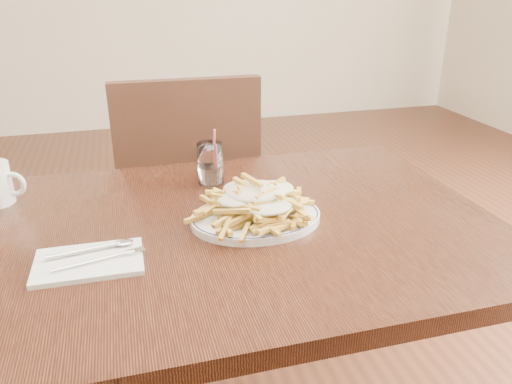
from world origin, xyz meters
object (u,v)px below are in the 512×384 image
object	(u,v)px
chair_far	(188,196)
loaded_fries	(256,197)
table	(220,256)
fries_plate	(256,218)
water_glass	(211,166)

from	to	relation	value
chair_far	loaded_fries	xyz separation A→B (m)	(0.07, -0.63, 0.26)
table	fries_plate	distance (m)	0.12
chair_far	fries_plate	world-z (taller)	chair_far
table	fries_plate	world-z (taller)	fries_plate
table	loaded_fries	world-z (taller)	loaded_fries
chair_far	loaded_fries	world-z (taller)	chair_far
loaded_fries	water_glass	size ratio (longest dim) A/B	1.87
chair_far	fries_plate	xyz separation A→B (m)	(0.07, -0.63, 0.21)
table	water_glass	bearing A→B (deg)	83.14
loaded_fries	water_glass	bearing A→B (deg)	101.87
chair_far	fries_plate	distance (m)	0.67
water_glass	chair_far	bearing A→B (deg)	92.13
loaded_fries	water_glass	xyz separation A→B (m)	(-0.05, 0.25, -0.01)
fries_plate	water_glass	world-z (taller)	water_glass
chair_far	loaded_fries	size ratio (longest dim) A/B	3.64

